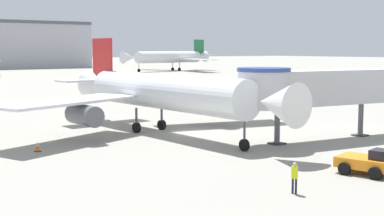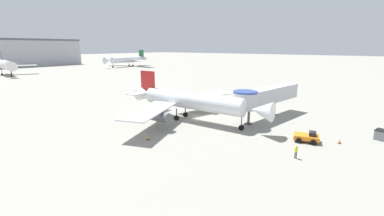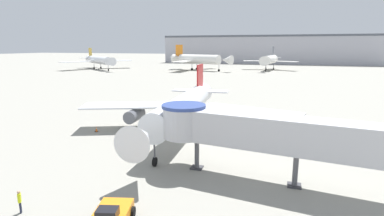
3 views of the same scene
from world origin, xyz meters
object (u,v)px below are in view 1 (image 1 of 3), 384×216
Objects in this scene: background_jet_green_tail at (171,57)px; pushback_tug_orange at (369,162)px; main_airplane at (160,93)px; traffic_cone_port_wing at (38,147)px; jet_bridge at (325,87)px; ground_crew_marshaller at (295,176)px.

pushback_tug_orange is at bearing -36.46° from background_jet_green_tail.
traffic_cone_port_wing is at bearing -174.19° from main_airplane.
background_jet_green_tail is at bearing 53.19° from traffic_cone_port_wing.
jet_bridge is at bearing -22.01° from traffic_cone_port_wing.
jet_bridge is 26.55× the size of traffic_cone_port_wing.
background_jet_green_tail is at bearing 70.11° from jet_bridge.
background_jet_green_tail is at bearing 53.06° from main_airplane.
jet_bridge is 17.88m from ground_crew_marshaller.
traffic_cone_port_wing is at bearing -44.76° from background_jet_green_tail.
main_airplane is at bearing -51.33° from ground_crew_marshaller.
background_jet_green_tail is (74.80, 113.68, 1.10)m from main_airplane.
traffic_cone_port_wing is at bearing 165.89° from jet_bridge.
traffic_cone_port_wing is 0.02× the size of background_jet_green_tail.
ground_crew_marshaller is 0.04× the size of background_jet_green_tail.
pushback_tug_orange is 5.29× the size of traffic_cone_port_wing.
ground_crew_marshaller is 156.35m from background_jet_green_tail.
background_jet_green_tail reaches higher than ground_crew_marshaller.
main_airplane is at bearing 9.41° from traffic_cone_port_wing.
jet_bridge reaches higher than ground_crew_marshaller.
main_airplane is 18.22× the size of ground_crew_marshaller.
jet_bridge is at bearing 38.64° from pushback_tug_orange.
ground_crew_marshaller is at bearing -69.88° from traffic_cone_port_wing.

